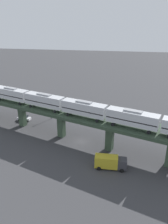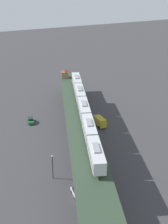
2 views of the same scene
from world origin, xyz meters
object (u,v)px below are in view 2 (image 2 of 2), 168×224
object	(u,v)px
street_lamp	(53,165)
delivery_truck	(99,121)
subway_train	(84,109)
signal_hut	(65,73)
street_car_white	(77,192)
street_car_green	(31,120)

from	to	relation	value
street_lamp	delivery_truck	bearing A→B (deg)	-137.57
subway_train	street_lamp	bearing A→B (deg)	43.44
signal_hut	delivery_truck	world-z (taller)	signal_hut
street_lamp	street_car_white	bearing A→B (deg)	108.81
signal_hut	subway_train	bearing A→B (deg)	77.70
signal_hut	delivery_truck	distance (m)	30.44
street_car_white	street_car_green	size ratio (longest dim) A/B	0.97
street_car_white	street_lamp	distance (m)	9.64
signal_hut	street_car_green	xyz separation A→B (m)	(19.76, 17.85, -9.22)
street_lamp	signal_hut	bearing A→B (deg)	-114.31
signal_hut	street_car_green	bearing A→B (deg)	42.10
street_car_white	delivery_truck	size ratio (longest dim) A/B	0.62
subway_train	signal_hut	xyz separation A→B (m)	(-8.04, -36.91, -0.74)
street_car_green	street_lamp	xyz separation A→B (m)	(3.36, 33.32, 3.17)
signal_hut	street_lamp	size ratio (longest dim) A/B	0.59
street_lamp	street_car_green	bearing A→B (deg)	-95.75
street_car_white	street_car_green	world-z (taller)	same
subway_train	delivery_truck	world-z (taller)	subway_train
delivery_truck	street_lamp	size ratio (longest dim) A/B	1.05
delivery_truck	street_car_white	bearing A→B (deg)	55.42
delivery_truck	signal_hut	bearing A→B (deg)	-88.28
subway_train	street_car_white	distance (m)	27.75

